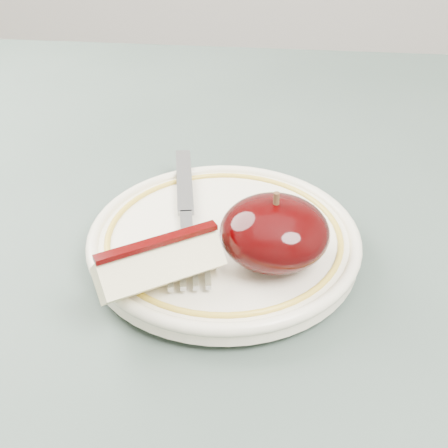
# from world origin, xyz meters

# --- Properties ---
(table) EXTENTS (0.90, 0.90, 0.75)m
(table) POSITION_xyz_m (0.00, 0.00, 0.66)
(table) COLOR brown
(table) RESTS_ON ground
(plate) EXTENTS (0.19, 0.19, 0.02)m
(plate) POSITION_xyz_m (0.09, 0.02, 0.76)
(plate) COLOR beige
(plate) RESTS_ON table
(apple_half) EXTENTS (0.07, 0.07, 0.05)m
(apple_half) POSITION_xyz_m (0.12, -0.01, 0.79)
(apple_half) COLOR black
(apple_half) RESTS_ON plate
(apple_wedge) EXTENTS (0.08, 0.07, 0.04)m
(apple_wedge) POSITION_xyz_m (0.05, -0.04, 0.79)
(apple_wedge) COLOR #F7EDB6
(apple_wedge) RESTS_ON plate
(fork) EXTENTS (0.05, 0.17, 0.00)m
(fork) POSITION_xyz_m (0.06, 0.03, 0.77)
(fork) COLOR #979A9F
(fork) RESTS_ON plate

